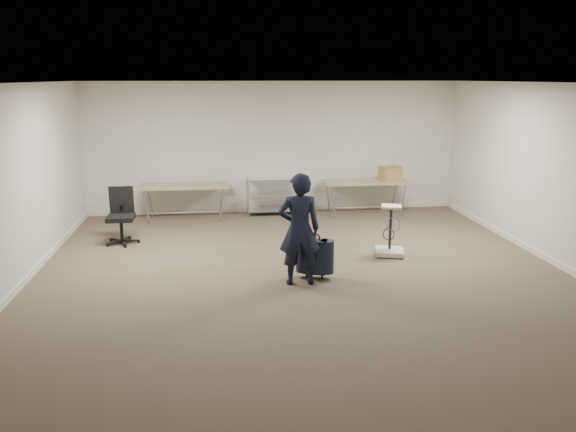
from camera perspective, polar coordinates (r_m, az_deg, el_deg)
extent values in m
plane|color=#4B3E2D|center=(8.14, 1.83, -6.77)|extent=(9.00, 9.00, 0.00)
plane|color=silver|center=(12.17, -1.44, 6.96)|extent=(8.00, 0.00, 8.00)
plane|color=silver|center=(3.57, 13.51, -10.92)|extent=(8.00, 0.00, 8.00)
plane|color=silver|center=(8.16, -27.08, 1.96)|extent=(0.00, 9.00, 9.00)
plane|color=silver|center=(9.26, 27.19, 3.21)|extent=(0.00, 9.00, 9.00)
plane|color=silver|center=(7.62, 1.99, 13.35)|extent=(8.00, 8.00, 0.00)
cube|color=silver|center=(12.40, -1.40, 0.75)|extent=(8.00, 0.02, 0.10)
cube|color=silver|center=(8.50, -26.01, -6.97)|extent=(0.02, 9.00, 0.10)
cube|color=silver|center=(9.57, 26.25, -4.75)|extent=(0.02, 9.00, 0.10)
cube|color=#917559|center=(11.69, -10.46, 3.03)|extent=(1.80, 0.75, 0.03)
cylinder|color=gray|center=(11.81, -10.34, 0.35)|extent=(1.50, 0.02, 0.02)
cylinder|color=gray|center=(11.54, -14.18, 0.84)|extent=(0.13, 0.04, 0.69)
cylinder|color=gray|center=(11.45, -6.71, 1.08)|extent=(0.13, 0.04, 0.69)
cylinder|color=gray|center=(12.12, -13.85, 1.48)|extent=(0.13, 0.04, 0.69)
cylinder|color=gray|center=(12.04, -6.75, 1.71)|extent=(0.13, 0.04, 0.69)
cube|color=#917559|center=(12.08, 7.87, 3.48)|extent=(1.80, 0.75, 0.03)
cylinder|color=gray|center=(12.19, 7.78, 0.88)|extent=(1.50, 0.02, 0.02)
cylinder|color=gray|center=(11.69, 4.63, 1.39)|extent=(0.13, 0.04, 0.69)
cylinder|color=gray|center=(12.08, 11.62, 1.56)|extent=(0.13, 0.04, 0.69)
cylinder|color=gray|center=(12.27, 4.06, 2.00)|extent=(0.13, 0.04, 0.69)
cylinder|color=gray|center=(12.64, 10.76, 2.14)|extent=(0.13, 0.04, 0.69)
cylinder|color=silver|center=(11.77, -4.06, 1.75)|extent=(0.02, 0.02, 0.80)
cylinder|color=silver|center=(11.90, 1.72, 1.91)|extent=(0.02, 0.02, 0.80)
cylinder|color=silver|center=(12.21, -4.18, 2.20)|extent=(0.02, 0.02, 0.80)
cylinder|color=silver|center=(12.33, 1.40, 2.34)|extent=(0.02, 0.02, 0.80)
cube|color=silver|center=(12.10, -1.26, 0.67)|extent=(1.20, 0.45, 0.02)
cube|color=silver|center=(12.03, -1.27, 2.29)|extent=(1.20, 0.45, 0.02)
cube|color=silver|center=(11.97, -1.28, 3.84)|extent=(1.20, 0.45, 0.01)
imported|color=black|center=(7.86, 1.16, -1.36)|extent=(0.59, 0.40, 1.61)
cube|color=#151F30|center=(8.21, 2.74, -4.08)|extent=(0.41, 0.31, 0.49)
cube|color=black|center=(8.31, 2.73, -5.75)|extent=(0.35, 0.24, 0.03)
cylinder|color=black|center=(8.33, 1.94, -6.05)|extent=(0.04, 0.07, 0.07)
cylinder|color=black|center=(8.29, 3.49, -6.14)|extent=(0.04, 0.07, 0.07)
torus|color=black|center=(8.13, 2.76, -2.24)|extent=(0.15, 0.07, 0.16)
cube|color=#FE450D|center=(8.10, 2.79, -0.98)|extent=(0.03, 0.02, 0.38)
cylinder|color=black|center=(10.41, -16.47, -2.44)|extent=(0.60, 0.60, 0.09)
cylinder|color=black|center=(10.35, -16.55, -1.35)|extent=(0.06, 0.06, 0.40)
cube|color=black|center=(10.30, -16.64, -0.17)|extent=(0.46, 0.46, 0.08)
cube|color=black|center=(10.45, -16.56, 1.61)|extent=(0.42, 0.06, 0.48)
cube|color=beige|center=(9.50, 10.27, -3.58)|extent=(0.56, 0.56, 0.07)
cylinder|color=black|center=(9.29, 9.51, -4.18)|extent=(0.05, 0.05, 0.04)
cylinder|color=black|center=(9.43, 10.29, -1.16)|extent=(0.05, 0.05, 0.73)
cube|color=beige|center=(9.30, 10.47, 0.94)|extent=(0.38, 0.35, 0.04)
torus|color=blue|center=(9.31, 10.80, -0.80)|extent=(0.25, 0.15, 0.22)
cube|color=#A56E4C|center=(12.16, 10.33, 4.28)|extent=(0.49, 0.43, 0.31)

